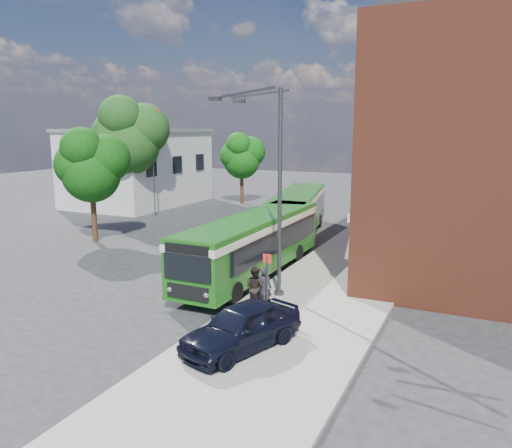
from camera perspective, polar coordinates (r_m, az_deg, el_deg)
The scene contains 16 objects.
ground at distance 26.25m, azimuth -6.26°, elevation -5.45°, with size 120.00×120.00×0.00m, color #252527.
pavement at distance 30.97m, azimuth 12.86°, elevation -2.99°, with size 6.00×48.00×0.15m, color gray.
kerb_line at distance 31.74m, azimuth 7.47°, elevation -2.60°, with size 0.12×48.00×0.01m, color beige.
brick_office at distance 33.47m, azimuth 26.83°, elevation 9.07°, with size 12.10×26.00×14.20m.
white_building at distance 50.44m, azimuth -13.26°, elevation 6.39°, with size 9.40×13.40×7.30m.
flagpole at distance 43.03m, azimuth -11.63°, elevation 7.44°, with size 0.95×0.10×9.00m.
street_lamp at distance 21.34m, azimuth 1.83°, elevation 3.98°, with size 2.96×2.38×9.00m.
bus_stop_sign at distance 19.74m, azimuth 1.28°, elevation -6.34°, with size 0.35×0.08×2.52m.
bus_front at distance 25.06m, azimuth -0.29°, elevation -1.84°, with size 2.66×12.36×3.02m.
bus_rear at distance 34.86m, azimuth 4.85°, elevation 1.73°, with size 4.90×11.91×3.02m.
parked_car at distance 16.81m, azimuth -1.64°, elevation -11.62°, with size 1.81×4.51×1.53m, color black.
pedestrian_a at distance 20.29m, azimuth 0.92°, elevation -7.33°, with size 0.63×0.41×1.72m, color black.
pedestrian_b at distance 20.27m, azimuth -0.12°, elevation -7.29°, with size 0.86×0.67×1.76m, color black.
tree_left at distance 33.86m, azimuth -18.35°, elevation 6.44°, with size 4.42×4.20×7.46m.
tree_mid at distance 43.46m, azimuth -14.28°, elevation 9.84°, with size 5.95×5.65×10.04m.
tree_right at distance 49.21m, azimuth -1.62°, elevation 7.84°, with size 4.15×3.95×7.01m.
Camera 1 is at (13.21, -21.46, 7.35)m, focal length 35.00 mm.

